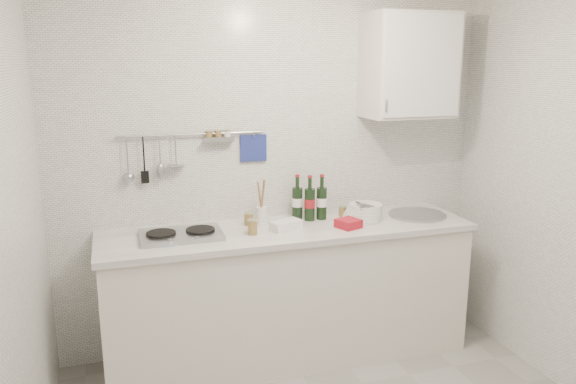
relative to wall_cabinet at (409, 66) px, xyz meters
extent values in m
cube|color=silver|center=(-0.90, 0.18, -0.70)|extent=(3.00, 0.02, 2.50)
cube|color=silver|center=(-2.40, -1.22, -0.70)|extent=(0.02, 2.80, 2.50)
cube|color=silver|center=(-0.90, -0.12, -1.51)|extent=(2.40, 0.60, 0.88)
cube|color=white|center=(-0.90, -0.12, -1.05)|extent=(2.44, 0.64, 0.04)
cube|color=black|center=(-0.90, -0.10, -1.90)|extent=(2.34, 0.52, 0.10)
cube|color=#93969B|center=(-1.60, -0.12, -1.01)|extent=(0.50, 0.32, 0.03)
cylinder|color=black|center=(-1.72, -0.12, -0.99)|extent=(0.18, 0.18, 0.01)
cylinder|color=black|center=(-1.48, -0.12, -0.99)|extent=(0.18, 0.18, 0.01)
cylinder|color=#93969B|center=(0.05, -0.12, -1.02)|extent=(0.40, 0.40, 0.02)
cylinder|color=#93969B|center=(0.05, -0.12, -1.08)|extent=(0.34, 0.34, 0.10)
cylinder|color=#93969B|center=(-1.47, 0.15, -0.43)|extent=(0.95, 0.02, 0.02)
cube|color=navy|center=(-1.06, 0.17, -0.54)|extent=(0.18, 0.02, 0.18)
cube|color=silver|center=(0.00, 0.01, 0.00)|extent=(0.60, 0.35, 0.70)
cube|color=white|center=(0.00, -0.18, 0.00)|extent=(0.56, 0.01, 0.66)
cylinder|color=#93969B|center=(-0.26, -0.19, -0.25)|extent=(0.01, 0.01, 0.08)
cylinder|color=#4A63A8|center=(-1.68, -0.14, -1.02)|extent=(0.30, 0.30, 0.01)
cylinder|color=#4A63A8|center=(-1.68, -0.13, -1.01)|extent=(0.30, 0.30, 0.01)
cylinder|color=white|center=(-0.37, -0.11, -1.02)|extent=(0.27, 0.27, 0.01)
cylinder|color=white|center=(-0.37, -0.10, -1.01)|extent=(0.27, 0.27, 0.01)
cylinder|color=white|center=(-0.36, -0.10, -1.00)|extent=(0.26, 0.26, 0.01)
cylinder|color=white|center=(-0.36, -0.09, -0.98)|extent=(0.25, 0.25, 0.01)
cylinder|color=white|center=(-0.35, -0.09, -0.97)|extent=(0.25, 0.25, 0.01)
cylinder|color=white|center=(-0.34, -0.09, -0.96)|extent=(0.24, 0.24, 0.01)
cylinder|color=white|center=(-0.34, -0.08, -0.95)|extent=(0.24, 0.24, 0.01)
cylinder|color=white|center=(-0.33, -0.08, -0.93)|extent=(0.23, 0.23, 0.01)
cube|color=white|center=(-0.93, -0.16, -1.00)|extent=(0.22, 0.16, 0.06)
cube|color=red|center=(-0.53, -0.24, -1.00)|extent=(0.17, 0.17, 0.06)
cylinder|color=white|center=(-1.04, 0.03, -0.98)|extent=(0.07, 0.07, 0.11)
cylinder|color=olive|center=(-1.03, 0.03, -0.84)|extent=(0.03, 0.05, 0.22)
cylinder|color=olive|center=(-1.05, 0.04, -0.85)|extent=(0.04, 0.04, 0.20)
cylinder|color=olive|center=(-1.14, 0.01, -0.99)|extent=(0.06, 0.06, 0.08)
cylinder|color=tan|center=(-1.14, 0.01, -0.95)|extent=(0.06, 0.06, 0.01)
cylinder|color=olive|center=(-0.46, 0.02, -1.00)|extent=(0.05, 0.05, 0.07)
cylinder|color=tan|center=(-0.46, 0.02, -0.96)|extent=(0.06, 0.06, 0.01)
cylinder|color=olive|center=(-0.32, 0.02, -1.00)|extent=(0.06, 0.06, 0.06)
cylinder|color=tan|center=(-0.32, 0.02, -0.96)|extent=(0.06, 0.06, 0.01)
cylinder|color=olive|center=(-1.16, -0.19, -0.99)|extent=(0.06, 0.06, 0.09)
cylinder|color=tan|center=(-1.16, -0.19, -0.94)|extent=(0.06, 0.06, 0.01)
camera|label=1|loc=(-1.98, -3.47, 0.03)|focal=35.00mm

